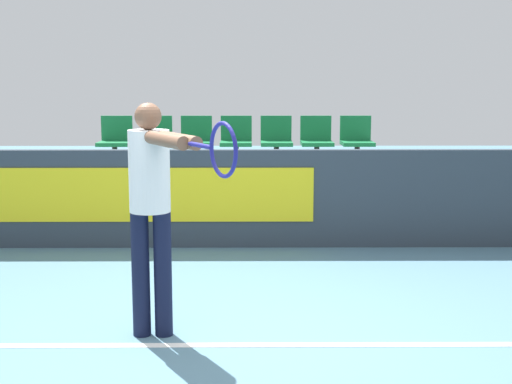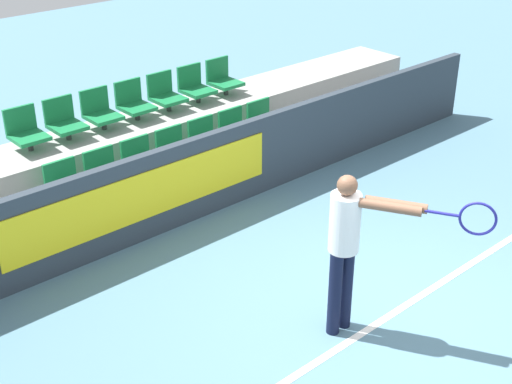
% 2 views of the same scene
% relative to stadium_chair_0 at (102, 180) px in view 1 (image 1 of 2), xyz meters
% --- Properties ---
extents(ground_plane, '(30.00, 30.00, 0.00)m').
position_rel_stadium_chair_0_xyz_m(ground_plane, '(1.59, -3.73, -0.66)').
color(ground_plane, slate).
extents(court_baseline, '(5.83, 0.08, 0.01)m').
position_rel_stadium_chair_0_xyz_m(court_baseline, '(1.59, -3.65, -0.65)').
color(court_baseline, white).
rests_on(court_baseline, ground).
extents(barrier_wall, '(10.75, 0.14, 1.08)m').
position_rel_stadium_chair_0_xyz_m(barrier_wall, '(1.56, -0.67, -0.11)').
color(barrier_wall, '#2D3842').
rests_on(barrier_wall, ground).
extents(bleacher_tier_front, '(10.35, 0.93, 0.42)m').
position_rel_stadium_chair_0_xyz_m(bleacher_tier_front, '(1.59, -0.12, -0.45)').
color(bleacher_tier_front, '#9E9E99').
rests_on(bleacher_tier_front, ground).
extents(bleacher_tier_middle, '(10.35, 0.93, 0.84)m').
position_rel_stadium_chair_0_xyz_m(bleacher_tier_middle, '(1.59, 0.82, -0.24)').
color(bleacher_tier_middle, '#9E9E99').
rests_on(bleacher_tier_middle, ground).
extents(stadium_chair_0, '(0.41, 0.44, 0.53)m').
position_rel_stadium_chair_0_xyz_m(stadium_chair_0, '(0.00, 0.00, 0.00)').
color(stadium_chair_0, '#333333').
rests_on(stadium_chair_0, bleacher_tier_front).
extents(stadium_chair_1, '(0.41, 0.44, 0.53)m').
position_rel_stadium_chair_0_xyz_m(stadium_chair_1, '(0.53, 0.00, 0.00)').
color(stadium_chair_1, '#333333').
rests_on(stadium_chair_1, bleacher_tier_front).
extents(stadium_chair_2, '(0.41, 0.44, 0.53)m').
position_rel_stadium_chair_0_xyz_m(stadium_chair_2, '(1.06, 0.00, 0.00)').
color(stadium_chair_2, '#333333').
rests_on(stadium_chair_2, bleacher_tier_front).
extents(stadium_chair_3, '(0.41, 0.44, 0.53)m').
position_rel_stadium_chair_0_xyz_m(stadium_chair_3, '(1.59, 0.00, 0.00)').
color(stadium_chair_3, '#333333').
rests_on(stadium_chair_3, bleacher_tier_front).
extents(stadium_chair_4, '(0.41, 0.44, 0.53)m').
position_rel_stadium_chair_0_xyz_m(stadium_chair_4, '(2.12, 0.00, 0.00)').
color(stadium_chair_4, '#333333').
rests_on(stadium_chair_4, bleacher_tier_front).
extents(stadium_chair_5, '(0.41, 0.44, 0.53)m').
position_rel_stadium_chair_0_xyz_m(stadium_chair_5, '(2.65, 0.00, 0.00)').
color(stadium_chair_5, '#333333').
rests_on(stadium_chair_5, bleacher_tier_front).
extents(stadium_chair_6, '(0.41, 0.44, 0.53)m').
position_rel_stadium_chair_0_xyz_m(stadium_chair_6, '(3.17, 0.00, 0.00)').
color(stadium_chair_6, '#333333').
rests_on(stadium_chair_6, bleacher_tier_front).
extents(stadium_chair_7, '(0.41, 0.44, 0.53)m').
position_rel_stadium_chair_0_xyz_m(stadium_chair_7, '(0.00, 0.93, 0.42)').
color(stadium_chair_7, '#333333').
rests_on(stadium_chair_7, bleacher_tier_middle).
extents(stadium_chair_8, '(0.41, 0.44, 0.53)m').
position_rel_stadium_chair_0_xyz_m(stadium_chair_8, '(0.53, 0.93, 0.42)').
color(stadium_chair_8, '#333333').
rests_on(stadium_chair_8, bleacher_tier_middle).
extents(stadium_chair_9, '(0.41, 0.44, 0.53)m').
position_rel_stadium_chair_0_xyz_m(stadium_chair_9, '(1.06, 0.93, 0.42)').
color(stadium_chair_9, '#333333').
rests_on(stadium_chair_9, bleacher_tier_middle).
extents(stadium_chair_10, '(0.41, 0.44, 0.53)m').
position_rel_stadium_chair_0_xyz_m(stadium_chair_10, '(1.59, 0.93, 0.42)').
color(stadium_chair_10, '#333333').
rests_on(stadium_chair_10, bleacher_tier_middle).
extents(stadium_chair_11, '(0.41, 0.44, 0.53)m').
position_rel_stadium_chair_0_xyz_m(stadium_chair_11, '(2.12, 0.93, 0.42)').
color(stadium_chair_11, '#333333').
rests_on(stadium_chair_11, bleacher_tier_middle).
extents(stadium_chair_12, '(0.41, 0.44, 0.53)m').
position_rel_stadium_chair_0_xyz_m(stadium_chair_12, '(2.65, 0.93, 0.42)').
color(stadium_chair_12, '#333333').
rests_on(stadium_chair_12, bleacher_tier_middle).
extents(stadium_chair_13, '(0.41, 0.44, 0.53)m').
position_rel_stadium_chair_0_xyz_m(stadium_chair_13, '(3.17, 0.93, 0.42)').
color(stadium_chair_13, '#333333').
rests_on(stadium_chair_13, bleacher_tier_middle).
extents(tennis_player, '(0.80, 1.29, 1.69)m').
position_rel_stadium_chair_0_xyz_m(tennis_player, '(1.10, -3.49, 0.38)').
color(tennis_player, black).
rests_on(tennis_player, ground).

